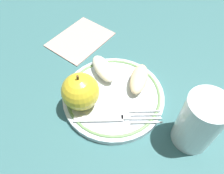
# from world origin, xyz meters

# --- Properties ---
(ground_plane) EXTENTS (2.00, 2.00, 0.00)m
(ground_plane) POSITION_xyz_m (0.00, 0.00, 0.00)
(ground_plane) COLOR #316062
(plate) EXTENTS (0.21, 0.21, 0.02)m
(plate) POSITION_xyz_m (0.01, -0.00, 0.01)
(plate) COLOR silver
(plate) RESTS_ON ground_plane
(apple_red_whole) EXTENTS (0.07, 0.07, 0.08)m
(apple_red_whole) POSITION_xyz_m (0.05, -0.05, 0.05)
(apple_red_whole) COLOR gold
(apple_red_whole) RESTS_ON plate
(apple_slice_front) EXTENTS (0.08, 0.05, 0.03)m
(apple_slice_front) POSITION_xyz_m (-0.04, 0.03, 0.03)
(apple_slice_front) COLOR beige
(apple_slice_front) RESTS_ON plate
(apple_slice_back) EXTENTS (0.08, 0.08, 0.03)m
(apple_slice_back) POSITION_xyz_m (-0.04, -0.04, 0.03)
(apple_slice_back) COLOR #F6E6CC
(apple_slice_back) RESTS_ON plate
(fork) EXTENTS (0.09, 0.16, 0.00)m
(fork) POSITION_xyz_m (0.06, 0.03, 0.02)
(fork) COLOR silver
(fork) RESTS_ON plate
(drinking_glass) EXTENTS (0.07, 0.07, 0.11)m
(drinking_glass) POSITION_xyz_m (0.03, 0.16, 0.06)
(drinking_glass) COLOR silver
(drinking_glass) RESTS_ON ground_plane
(napkin_folded) EXTENTS (0.17, 0.14, 0.01)m
(napkin_folded) POSITION_xyz_m (-0.12, -0.15, 0.00)
(napkin_folded) COLOR tan
(napkin_folded) RESTS_ON ground_plane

